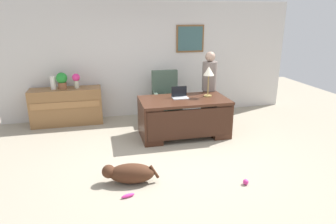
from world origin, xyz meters
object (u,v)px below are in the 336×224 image
(dog_toy_bone, at_px, (128,196))
(credenza, at_px, (67,106))
(desk_lamp, at_px, (209,73))
(person_standing, at_px, (209,88))
(dog_lying, at_px, (129,173))
(armchair, at_px, (166,99))
(vase_with_flowers, at_px, (76,79))
(dog_toy_ball, at_px, (246,182))
(vase_empty, at_px, (53,83))
(laptop, at_px, (180,95))
(potted_plant, at_px, (62,80))
(desk, at_px, (184,116))

(dog_toy_bone, bearing_deg, credenza, 107.16)
(credenza, relative_size, desk_lamp, 2.49)
(person_standing, distance_m, dog_lying, 3.07)
(armchair, bearing_deg, credenza, 173.73)
(dog_lying, bearing_deg, credenza, 110.40)
(vase_with_flowers, bearing_deg, dog_toy_ball, -53.47)
(vase_empty, distance_m, dog_toy_ball, 4.57)
(vase_with_flowers, xyz_separation_m, vase_empty, (-0.49, 0.00, -0.05))
(dog_lying, relative_size, dog_toy_bone, 4.40)
(laptop, xyz_separation_m, vase_empty, (-2.56, 1.16, 0.14))
(desk_lamp, distance_m, potted_plant, 3.20)
(person_standing, relative_size, potted_plant, 4.54)
(dog_lying, distance_m, vase_with_flowers, 3.13)
(desk_lamp, xyz_separation_m, dog_toy_bone, (-1.91, -2.09, -1.24))
(credenza, distance_m, dog_toy_bone, 3.45)
(person_standing, bearing_deg, credenza, 167.27)
(desk, xyz_separation_m, vase_empty, (-2.62, 1.30, 0.55))
(dog_lying, height_order, vase_with_flowers, vase_with_flowers)
(armchair, distance_m, dog_toy_ball, 3.17)
(credenza, bearing_deg, armchair, -6.27)
(person_standing, xyz_separation_m, desk_lamp, (-0.21, -0.48, 0.43))
(vase_empty, relative_size, potted_plant, 0.80)
(armchair, relative_size, desk_lamp, 1.86)
(person_standing, distance_m, dog_toy_bone, 3.42)
(dog_toy_ball, bearing_deg, vase_empty, 131.60)
(dog_toy_ball, bearing_deg, desk_lamp, 85.19)
(armchair, distance_m, vase_empty, 2.54)
(armchair, bearing_deg, vase_empty, 174.29)
(laptop, bearing_deg, dog_toy_ball, -79.36)
(dog_lying, distance_m, dog_toy_bone, 0.41)
(credenza, bearing_deg, dog_toy_bone, -72.84)
(desk, height_order, vase_empty, vase_empty)
(dog_lying, relative_size, vase_empty, 2.89)
(dog_lying, xyz_separation_m, desk_lamp, (1.84, 1.71, 1.11))
(person_standing, bearing_deg, desk, -141.37)
(desk, bearing_deg, potted_plant, 151.83)
(dog_lying, distance_m, vase_empty, 3.28)
(person_standing, bearing_deg, vase_empty, 168.11)
(person_standing, distance_m, laptop, 0.92)
(person_standing, relative_size, laptop, 5.10)
(desk, xyz_separation_m, vase_with_flowers, (-2.12, 1.30, 0.60))
(armchair, relative_size, laptop, 3.62)
(potted_plant, relative_size, dog_toy_bone, 1.89)
(vase_with_flowers, distance_m, potted_plant, 0.30)
(laptop, distance_m, potted_plant, 2.64)
(vase_with_flowers, relative_size, potted_plant, 0.90)
(person_standing, height_order, vase_with_flowers, person_standing)
(dog_lying, distance_m, laptop, 2.24)
(credenza, xyz_separation_m, dog_lying, (1.07, -2.89, -0.26))
(potted_plant, distance_m, dog_toy_ball, 4.46)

